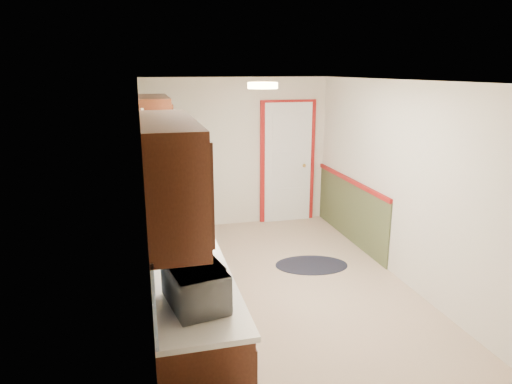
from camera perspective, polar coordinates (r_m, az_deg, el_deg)
room_shell at (r=5.07m, az=3.48°, el=0.05°), size 3.20×5.20×2.52m
kitchen_run at (r=4.70m, az=-10.08°, el=-6.41°), size 0.63×4.00×2.20m
back_wall_trim at (r=7.49m, az=5.58°, el=2.49°), size 1.12×2.30×2.08m
ceiling_fixture at (r=4.63m, az=0.84°, el=13.18°), size 0.30×0.30×0.06m
microwave at (r=3.20m, az=-7.53°, el=-10.99°), size 0.39×0.57×0.35m
refrigerator at (r=6.93m, az=-9.84°, el=1.19°), size 0.81×0.77×1.75m
rug at (r=6.16m, az=6.95°, el=-9.04°), size 1.06×0.80×0.01m
cooktop at (r=5.69m, az=-10.55°, el=-1.14°), size 0.46×0.55×0.02m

